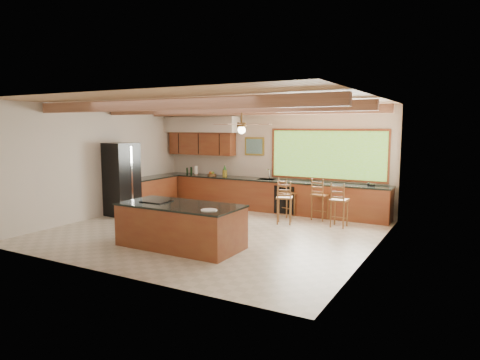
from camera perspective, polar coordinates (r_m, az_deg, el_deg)
The scene contains 9 objects.
ground at distance 10.06m, azimuth -3.68°, elevation -6.90°, with size 7.20×7.20×0.00m, color beige.
room_shell at distance 10.41m, azimuth -2.62°, elevation 5.90°, with size 7.27×6.54×3.02m.
counter_run at distance 12.50m, azimuth -0.64°, elevation -1.95°, with size 7.12×3.10×1.27m.
island at distance 8.80m, azimuth -7.93°, elevation -6.03°, with size 2.54×1.20×0.90m.
refrigerator at distance 12.18m, azimuth -15.55°, elevation 0.09°, with size 0.85×0.83×2.00m.
bar_stool_a at distance 10.75m, azimuth 5.82°, elevation -2.45°, with size 0.50×0.50×1.10m.
bar_stool_b at distance 11.64m, azimuth 6.14°, elevation -1.85°, with size 0.49×0.49×1.06m.
bar_stool_c at distance 11.31m, azimuth 10.52°, elevation -2.05°, with size 0.44×0.44×1.10m.
bar_stool_d at distance 10.61m, azimuth 13.02°, elevation -2.72°, with size 0.40×0.40×1.11m.
Camera 1 is at (5.27, -8.21, 2.44)m, focal length 32.00 mm.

